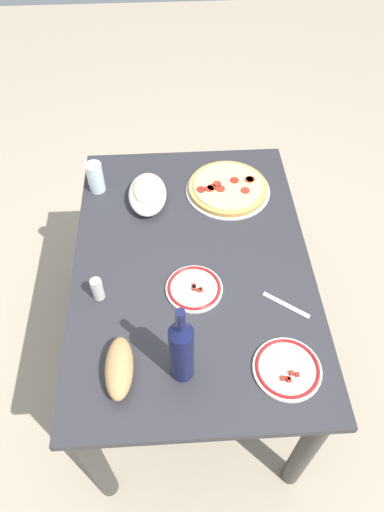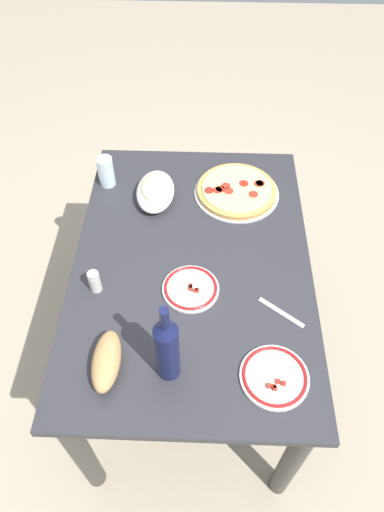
{
  "view_description": "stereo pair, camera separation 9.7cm",
  "coord_description": "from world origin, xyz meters",
  "px_view_note": "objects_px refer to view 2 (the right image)",
  "views": [
    {
      "loc": [
        1.01,
        -0.06,
        2.0
      ],
      "look_at": [
        0.0,
        0.0,
        0.75
      ],
      "focal_mm": 32.11,
      "sensor_mm": 36.0,
      "label": 1
    },
    {
      "loc": [
        1.01,
        0.04,
        2.0
      ],
      "look_at": [
        0.0,
        0.0,
        0.75
      ],
      "focal_mm": 32.11,
      "sensor_mm": 36.0,
      "label": 2
    }
  ],
  "objects_px": {
    "side_plate_far": "(274,377)",
    "bread_loaf": "(106,361)",
    "spice_shaker": "(95,281)",
    "dining_table": "(192,282)",
    "wine_bottle": "(167,348)",
    "pepperoni_pizza": "(237,191)",
    "baked_pasta_dish": "(155,190)",
    "water_glass": "(106,172)",
    "side_plate_near": "(192,288)"
  },
  "relations": [
    {
      "from": "pepperoni_pizza",
      "to": "baked_pasta_dish",
      "type": "bearing_deg",
      "value": -83.2
    },
    {
      "from": "side_plate_far",
      "to": "spice_shaker",
      "type": "xyz_separation_m",
      "value": [
        -0.3,
        -0.58,
        0.03
      ]
    },
    {
      "from": "dining_table",
      "to": "wine_bottle",
      "type": "bearing_deg",
      "value": -7.31
    },
    {
      "from": "dining_table",
      "to": "water_glass",
      "type": "height_order",
      "value": "water_glass"
    },
    {
      "from": "bread_loaf",
      "to": "baked_pasta_dish",
      "type": "bearing_deg",
      "value": 173.72
    },
    {
      "from": "pepperoni_pizza",
      "to": "dining_table",
      "type": "bearing_deg",
      "value": -25.02
    },
    {
      "from": "water_glass",
      "to": "side_plate_near",
      "type": "relative_size",
      "value": 0.66
    },
    {
      "from": "water_glass",
      "to": "side_plate_far",
      "type": "xyz_separation_m",
      "value": [
        0.83,
        0.62,
        -0.06
      ]
    },
    {
      "from": "dining_table",
      "to": "wine_bottle",
      "type": "relative_size",
      "value": 3.71
    },
    {
      "from": "dining_table",
      "to": "baked_pasta_dish",
      "type": "distance_m",
      "value": 0.39
    },
    {
      "from": "baked_pasta_dish",
      "to": "wine_bottle",
      "type": "height_order",
      "value": "wine_bottle"
    },
    {
      "from": "pepperoni_pizza",
      "to": "wine_bottle",
      "type": "bearing_deg",
      "value": -15.89
    },
    {
      "from": "dining_table",
      "to": "pepperoni_pizza",
      "type": "xyz_separation_m",
      "value": [
        -0.36,
        0.17,
        0.14
      ]
    },
    {
      "from": "wine_bottle",
      "to": "bread_loaf",
      "type": "distance_m",
      "value": 0.21
    },
    {
      "from": "baked_pasta_dish",
      "to": "spice_shaker",
      "type": "relative_size",
      "value": 2.76
    },
    {
      "from": "side_plate_near",
      "to": "side_plate_far",
      "type": "distance_m",
      "value": 0.4
    },
    {
      "from": "baked_pasta_dish",
      "to": "bread_loaf",
      "type": "relative_size",
      "value": 1.2
    },
    {
      "from": "water_glass",
      "to": "spice_shaker",
      "type": "height_order",
      "value": "water_glass"
    },
    {
      "from": "side_plate_far",
      "to": "spice_shaker",
      "type": "bearing_deg",
      "value": -117.42
    },
    {
      "from": "spice_shaker",
      "to": "wine_bottle",
      "type": "bearing_deg",
      "value": 42.89
    },
    {
      "from": "side_plate_far",
      "to": "bread_loaf",
      "type": "distance_m",
      "value": 0.5
    },
    {
      "from": "side_plate_far",
      "to": "bread_loaf",
      "type": "relative_size",
      "value": 1.04
    },
    {
      "from": "dining_table",
      "to": "spice_shaker",
      "type": "bearing_deg",
      "value": -67.66
    },
    {
      "from": "pepperoni_pizza",
      "to": "spice_shaker",
      "type": "distance_m",
      "value": 0.69
    },
    {
      "from": "spice_shaker",
      "to": "baked_pasta_dish",
      "type": "bearing_deg",
      "value": 160.15
    },
    {
      "from": "wine_bottle",
      "to": "side_plate_near",
      "type": "xyz_separation_m",
      "value": [
        -0.29,
        0.06,
        -0.13
      ]
    },
    {
      "from": "dining_table",
      "to": "baked_pasta_dish",
      "type": "xyz_separation_m",
      "value": [
        -0.32,
        -0.16,
        0.17
      ]
    },
    {
      "from": "baked_pasta_dish",
      "to": "wine_bottle",
      "type": "xyz_separation_m",
      "value": [
        0.74,
        0.1,
        0.1
      ]
    },
    {
      "from": "wine_bottle",
      "to": "side_plate_near",
      "type": "relative_size",
      "value": 1.71
    },
    {
      "from": "pepperoni_pizza",
      "to": "bread_loaf",
      "type": "height_order",
      "value": "bread_loaf"
    },
    {
      "from": "pepperoni_pizza",
      "to": "bread_loaf",
      "type": "bearing_deg",
      "value": -27.67
    },
    {
      "from": "water_glass",
      "to": "side_plate_near",
      "type": "height_order",
      "value": "water_glass"
    },
    {
      "from": "baked_pasta_dish",
      "to": "wine_bottle",
      "type": "distance_m",
      "value": 0.75
    },
    {
      "from": "pepperoni_pizza",
      "to": "side_plate_near",
      "type": "distance_m",
      "value": 0.51
    },
    {
      "from": "wine_bottle",
      "to": "bread_loaf",
      "type": "relative_size",
      "value": 1.67
    },
    {
      "from": "side_plate_far",
      "to": "bread_loaf",
      "type": "bearing_deg",
      "value": -92.12
    },
    {
      "from": "dining_table",
      "to": "pepperoni_pizza",
      "type": "height_order",
      "value": "pepperoni_pizza"
    },
    {
      "from": "side_plate_near",
      "to": "baked_pasta_dish",
      "type": "bearing_deg",
      "value": -160.2
    },
    {
      "from": "water_glass",
      "to": "pepperoni_pizza",
      "type": "bearing_deg",
      "value": 85.71
    },
    {
      "from": "dining_table",
      "to": "pepperoni_pizza",
      "type": "distance_m",
      "value": 0.42
    },
    {
      "from": "dining_table",
      "to": "spice_shaker",
      "type": "relative_size",
      "value": 14.21
    },
    {
      "from": "side_plate_far",
      "to": "dining_table",
      "type": "bearing_deg",
      "value": -149.04
    },
    {
      "from": "wine_bottle",
      "to": "bread_loaf",
      "type": "height_order",
      "value": "wine_bottle"
    },
    {
      "from": "bread_loaf",
      "to": "spice_shaker",
      "type": "height_order",
      "value": "spice_shaker"
    },
    {
      "from": "wine_bottle",
      "to": "water_glass",
      "type": "bearing_deg",
      "value": -159.34
    },
    {
      "from": "side_plate_far",
      "to": "wine_bottle",
      "type": "bearing_deg",
      "value": -92.52
    },
    {
      "from": "bread_loaf",
      "to": "spice_shaker",
      "type": "xyz_separation_m",
      "value": [
        -0.28,
        -0.08,
        0.01
      ]
    },
    {
      "from": "water_glass",
      "to": "bread_loaf",
      "type": "distance_m",
      "value": 0.82
    },
    {
      "from": "baked_pasta_dish",
      "to": "side_plate_near",
      "type": "height_order",
      "value": "baked_pasta_dish"
    },
    {
      "from": "wine_bottle",
      "to": "spice_shaker",
      "type": "height_order",
      "value": "wine_bottle"
    }
  ]
}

